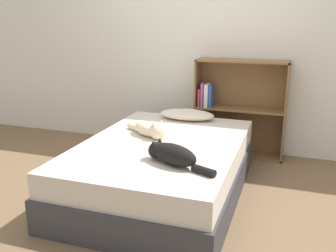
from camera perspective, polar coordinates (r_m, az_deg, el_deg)
name	(u,v)px	position (r m, az deg, el deg)	size (l,w,h in m)	color
ground_plane	(163,192)	(3.31, -0.81, -9.98)	(8.00, 8.00, 0.00)	brown
wall_back	(203,38)	(4.25, 5.30, 13.22)	(8.00, 0.06, 2.50)	silver
bed	(163,168)	(3.22, -0.83, -6.37)	(1.30, 1.90, 0.46)	#333338
pillow	(187,115)	(3.84, 2.90, 1.76)	(0.56, 0.30, 0.10)	beige
cat_light	(150,129)	(3.27, -2.74, -0.50)	(0.45, 0.33, 0.17)	beige
cat_dark	(172,154)	(2.65, 0.58, -4.35)	(0.55, 0.30, 0.15)	black
bookshelf	(237,107)	(4.14, 10.54, 2.91)	(0.96, 0.26, 1.04)	brown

